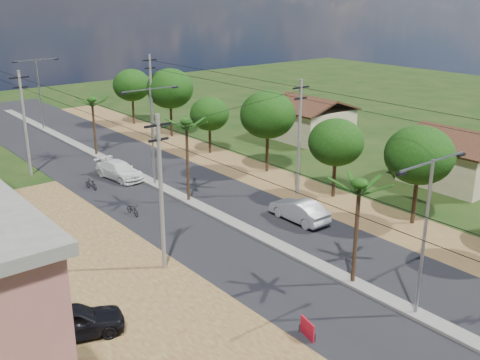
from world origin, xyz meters
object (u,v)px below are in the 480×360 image
object	(u,v)px
car_white_far	(119,171)
car_parked_dark	(73,322)
car_silver_mid	(299,211)
roadside_sign	(307,329)

from	to	relation	value
car_white_far	car_parked_dark	size ratio (longest dim) A/B	1.08
car_silver_mid	car_parked_dark	xyz separation A→B (m)	(-17.71, -3.40, 0.02)
car_white_far	roadside_sign	world-z (taller)	car_white_far
car_silver_mid	car_white_far	xyz separation A→B (m)	(-5.38, 16.09, -0.04)
car_silver_mid	car_parked_dark	world-z (taller)	car_parked_dark
car_silver_mid	car_white_far	bearing A→B (deg)	-70.73
car_parked_dark	roadside_sign	bearing A→B (deg)	-111.32
car_parked_dark	roadside_sign	distance (m)	10.72
car_silver_mid	car_parked_dark	size ratio (longest dim) A/B	1.00
car_white_far	roadside_sign	distance (m)	26.54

